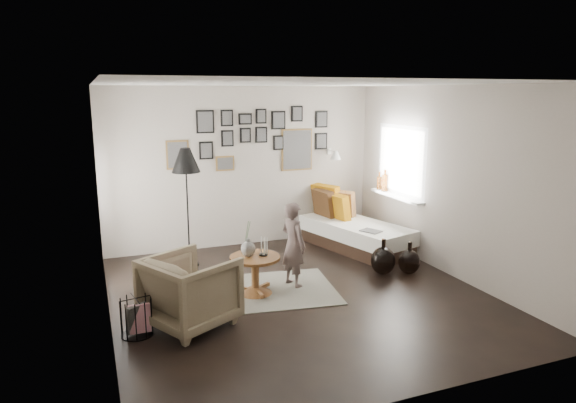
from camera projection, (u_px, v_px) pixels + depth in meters
name	position (u px, v px, depth m)	size (l,w,h in m)	color
ground	(299.00, 295.00, 6.47)	(4.80, 4.80, 0.00)	black
wall_back	(243.00, 167.00, 8.38)	(4.50, 4.50, 0.00)	#ADA398
wall_front	(417.00, 249.00, 4.01)	(4.50, 4.50, 0.00)	#ADA398
wall_left	(102.00, 209.00, 5.39)	(4.80, 4.80, 0.00)	#ADA398
wall_right	(451.00, 182.00, 7.00)	(4.80, 4.80, 0.00)	#ADA398
ceiling	(300.00, 83.00, 5.92)	(4.80, 4.80, 0.00)	white
door_left	(101.00, 208.00, 6.54)	(0.00, 2.14, 2.14)	white
window_right	(391.00, 191.00, 8.27)	(0.15, 1.32, 1.30)	white
gallery_wall	(259.00, 140.00, 8.37)	(2.74, 0.03, 1.08)	olive
wall_sconce	(335.00, 155.00, 8.66)	(0.18, 0.36, 0.16)	white
rug	(261.00, 291.00, 6.57)	(1.88, 1.31, 0.01)	beige
pedestal_table	(255.00, 277.00, 6.45)	(0.63, 0.63, 0.50)	brown
vase	(248.00, 246.00, 6.36)	(0.18, 0.18, 0.45)	black
candles	(263.00, 247.00, 6.41)	(0.11, 0.11, 0.23)	black
daybed	(353.00, 230.00, 8.38)	(1.32, 2.10, 0.96)	black
magazine_on_daybed	(371.00, 231.00, 7.74)	(0.22, 0.29, 0.02)	black
armchair	(190.00, 291.00, 5.55)	(0.84, 0.86, 0.79)	#73664E
armchair_cushion	(192.00, 281.00, 5.59)	(0.36, 0.36, 0.09)	white
floor_lamp	(186.00, 165.00, 7.26)	(0.40, 0.40, 1.73)	black
magazine_basket	(137.00, 317.00, 5.37)	(0.38, 0.38, 0.40)	black
demijohn_large	(383.00, 261.00, 7.16)	(0.34, 0.34, 0.52)	black
demijohn_small	(409.00, 262.00, 7.18)	(0.30, 0.30, 0.47)	black
child	(293.00, 245.00, 6.66)	(0.41, 0.27, 1.12)	brown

